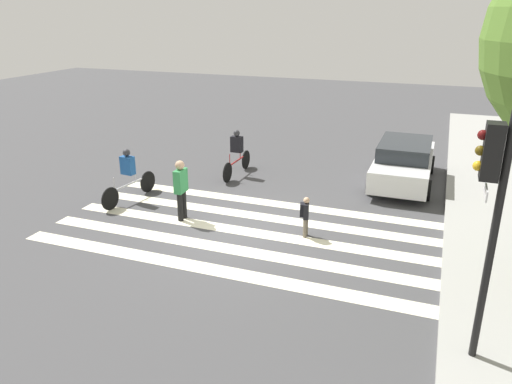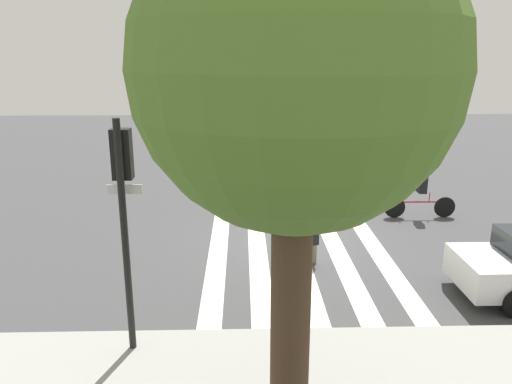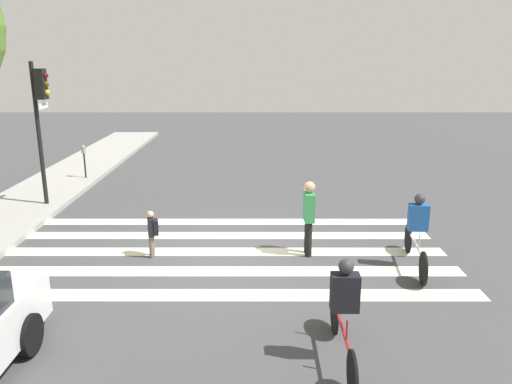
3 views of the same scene
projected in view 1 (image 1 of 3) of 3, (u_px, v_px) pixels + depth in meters
ground_plane at (242, 231)px, 13.20m from camera, size 60.00×60.00×0.00m
sidewalk_curb at (501, 269)px, 11.11m from camera, size 36.00×2.50×0.14m
crosswalk_stripes at (242, 231)px, 13.20m from camera, size 4.83×10.00×0.01m
traffic_light at (491, 194)px, 7.34m from camera, size 0.60×0.50×4.23m
pedestrian_adult_yellow_jacket at (181, 187)px, 13.61m from camera, size 0.48×0.25×1.71m
pedestrian_adult_blue_shirt at (305, 213)px, 12.70m from camera, size 0.32×0.29×1.07m
cyclist_far_lane at (237, 151)px, 17.31m from camera, size 2.33×0.40×1.63m
cyclist_near_curb at (128, 173)px, 15.01m from camera, size 2.37×0.43×1.63m
car_parked_far_curb at (404, 162)px, 16.59m from camera, size 4.56×1.93×1.44m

